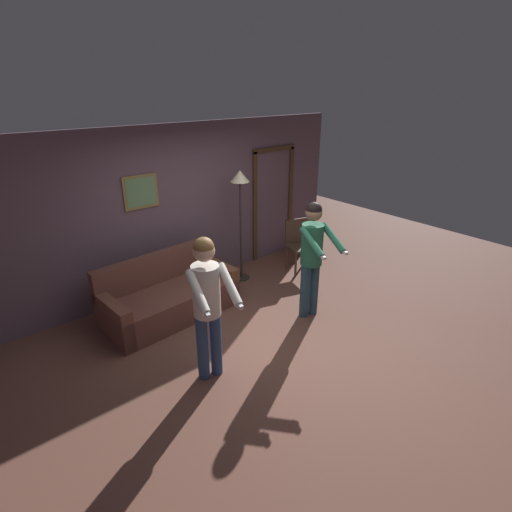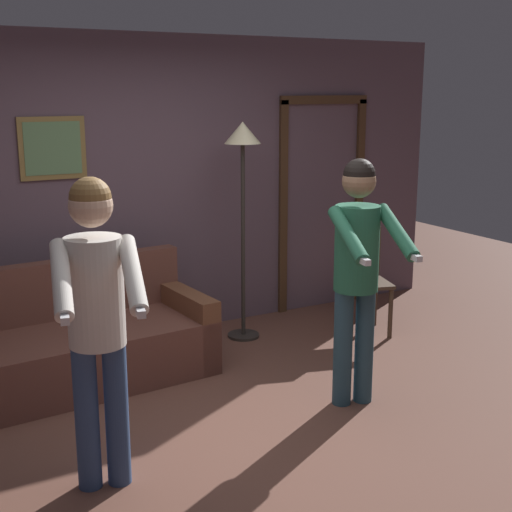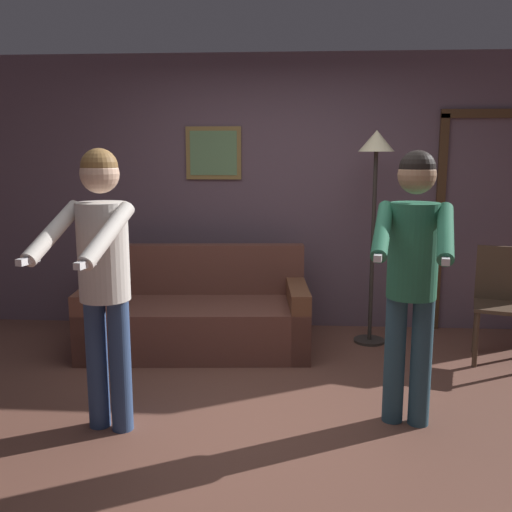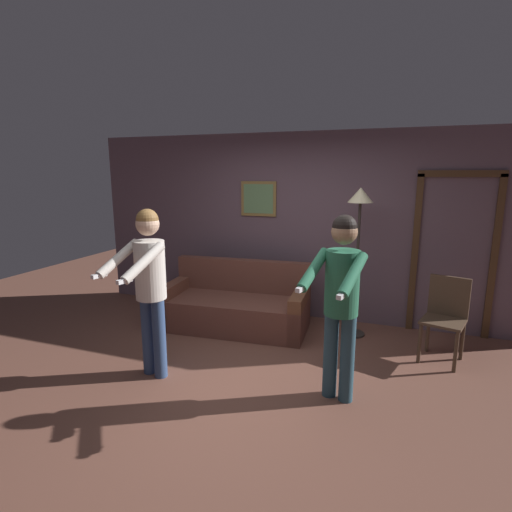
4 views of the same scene
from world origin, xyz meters
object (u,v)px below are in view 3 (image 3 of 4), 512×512
Objects in this scene: person_standing_left at (102,265)px; person_standing_right at (412,263)px; torchiere_lamp at (375,171)px; couch at (197,318)px; dining_chair_distant at (502,297)px.

person_standing_left is 1.01× the size of person_standing_right.
couch is at bearing -170.05° from torchiere_lamp.
person_standing_left is at bearing -101.03° from couch.
person_standing_right is at bearing -40.38° from couch.
person_standing_right is at bearing -128.98° from dining_chair_distant.
person_standing_right is (1.55, -1.31, 0.75)m from couch.
couch is 2.55m from dining_chair_distant.
dining_chair_distant is at bearing 26.56° from person_standing_left.
torchiere_lamp is at bearing 90.63° from person_standing_right.
person_standing_right is at bearing -89.37° from torchiere_lamp.
person_standing_right is (0.02, -1.58, -0.50)m from torchiere_lamp.
person_standing_left is 3.20m from dining_chair_distant.
torchiere_lamp is 1.10× the size of person_standing_left.
person_standing_right reaches higher than couch.
person_standing_left is at bearing -153.44° from dining_chair_distant.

